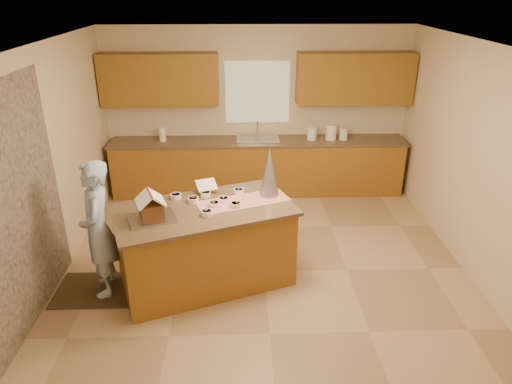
# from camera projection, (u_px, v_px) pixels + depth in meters

# --- Properties ---
(floor) EXTENTS (5.50, 5.50, 0.00)m
(floor) POSITION_uv_depth(u_px,v_px,m) (264.00, 271.00, 5.83)
(floor) COLOR tan
(floor) RESTS_ON ground
(ceiling) EXTENTS (5.50, 5.50, 0.00)m
(ceiling) POSITION_uv_depth(u_px,v_px,m) (266.00, 47.00, 4.72)
(ceiling) COLOR silver
(ceiling) RESTS_ON floor
(wall_back) EXTENTS (5.50, 5.50, 0.00)m
(wall_back) POSITION_uv_depth(u_px,v_px,m) (257.00, 110.00, 7.78)
(wall_back) COLOR beige
(wall_back) RESTS_ON floor
(wall_front) EXTENTS (5.50, 5.50, 0.00)m
(wall_front) POSITION_uv_depth(u_px,v_px,m) (288.00, 342.00, 2.77)
(wall_front) COLOR beige
(wall_front) RESTS_ON floor
(wall_left) EXTENTS (5.50, 5.50, 0.00)m
(wall_left) POSITION_uv_depth(u_px,v_px,m) (42.00, 174.00, 5.21)
(wall_left) COLOR beige
(wall_left) RESTS_ON floor
(wall_right) EXTENTS (5.50, 5.50, 0.00)m
(wall_right) POSITION_uv_depth(u_px,v_px,m) (483.00, 168.00, 5.35)
(wall_right) COLOR beige
(wall_right) RESTS_ON floor
(stone_accent) EXTENTS (0.00, 2.50, 2.50)m
(stone_accent) POSITION_uv_depth(u_px,v_px,m) (14.00, 214.00, 4.52)
(stone_accent) COLOR gray
(stone_accent) RESTS_ON wall_left
(window_curtain) EXTENTS (1.05, 0.03, 1.00)m
(window_curtain) POSITION_uv_depth(u_px,v_px,m) (257.00, 92.00, 7.63)
(window_curtain) COLOR white
(window_curtain) RESTS_ON wall_back
(back_counter_base) EXTENTS (4.80, 0.60, 0.88)m
(back_counter_base) POSITION_uv_depth(u_px,v_px,m) (258.00, 167.00, 7.88)
(back_counter_base) COLOR #8B611C
(back_counter_base) RESTS_ON floor
(back_counter_top) EXTENTS (4.85, 0.63, 0.04)m
(back_counter_top) POSITION_uv_depth(u_px,v_px,m) (258.00, 141.00, 7.70)
(back_counter_top) COLOR brown
(back_counter_top) RESTS_ON back_counter_base
(upper_cabinet_left) EXTENTS (1.85, 0.35, 0.80)m
(upper_cabinet_left) POSITION_uv_depth(u_px,v_px,m) (159.00, 79.00, 7.35)
(upper_cabinet_left) COLOR olive
(upper_cabinet_left) RESTS_ON wall_back
(upper_cabinet_right) EXTENTS (1.85, 0.35, 0.80)m
(upper_cabinet_right) POSITION_uv_depth(u_px,v_px,m) (355.00, 78.00, 7.44)
(upper_cabinet_right) COLOR olive
(upper_cabinet_right) RESTS_ON wall_back
(sink) EXTENTS (0.70, 0.45, 0.12)m
(sink) POSITION_uv_depth(u_px,v_px,m) (258.00, 142.00, 7.70)
(sink) COLOR silver
(sink) RESTS_ON back_counter_top
(faucet) EXTENTS (0.03, 0.03, 0.28)m
(faucet) POSITION_uv_depth(u_px,v_px,m) (257.00, 129.00, 7.79)
(faucet) COLOR silver
(faucet) RESTS_ON back_counter_top
(island_base) EXTENTS (2.13, 1.56, 0.94)m
(island_base) POSITION_uv_depth(u_px,v_px,m) (205.00, 247.00, 5.46)
(island_base) COLOR #8B611C
(island_base) RESTS_ON floor
(island_top) EXTENTS (2.23, 1.67, 0.04)m
(island_top) POSITION_uv_depth(u_px,v_px,m) (204.00, 210.00, 5.26)
(island_top) COLOR brown
(island_top) RESTS_ON island_base
(table_runner) EXTENTS (1.13, 0.73, 0.01)m
(table_runner) POSITION_uv_depth(u_px,v_px,m) (243.00, 201.00, 5.41)
(table_runner) COLOR red
(table_runner) RESTS_ON island_top
(baking_tray) EXTENTS (0.58, 0.51, 0.03)m
(baking_tray) POSITION_uv_depth(u_px,v_px,m) (152.00, 218.00, 5.00)
(baking_tray) COLOR silver
(baking_tray) RESTS_ON island_top
(cookbook) EXTENTS (0.28, 0.25, 0.10)m
(cookbook) POSITION_uv_depth(u_px,v_px,m) (206.00, 185.00, 5.61)
(cookbook) COLOR white
(cookbook) RESTS_ON island_top
(tinsel_tree) EXTENTS (0.30, 0.30, 0.58)m
(tinsel_tree) POSITION_uv_depth(u_px,v_px,m) (269.00, 172.00, 5.46)
(tinsel_tree) COLOR silver
(tinsel_tree) RESTS_ON island_top
(rug) EXTENTS (1.08, 0.70, 0.01)m
(rug) POSITION_uv_depth(u_px,v_px,m) (103.00, 289.00, 5.48)
(rug) COLOR black
(rug) RESTS_ON floor
(boy) EXTENTS (0.50, 0.65, 1.59)m
(boy) POSITION_uv_depth(u_px,v_px,m) (98.00, 229.00, 5.15)
(boy) COLOR #A4C2E9
(boy) RESTS_ON rug
(canister_a) EXTENTS (0.16, 0.16, 0.21)m
(canister_a) POSITION_uv_depth(u_px,v_px,m) (312.00, 133.00, 7.67)
(canister_a) COLOR white
(canister_a) RESTS_ON back_counter_top
(canister_b) EXTENTS (0.17, 0.17, 0.25)m
(canister_b) POSITION_uv_depth(u_px,v_px,m) (331.00, 132.00, 7.67)
(canister_b) COLOR white
(canister_b) RESTS_ON back_counter_top
(canister_c) EXTENTS (0.14, 0.14, 0.19)m
(canister_c) POSITION_uv_depth(u_px,v_px,m) (343.00, 134.00, 7.69)
(canister_c) COLOR white
(canister_c) RESTS_ON back_counter_top
(paper_towel) EXTENTS (0.11, 0.11, 0.23)m
(paper_towel) POSITION_uv_depth(u_px,v_px,m) (162.00, 134.00, 7.60)
(paper_towel) COLOR white
(paper_towel) RESTS_ON back_counter_top
(gingerbread_house) EXTENTS (0.38, 0.38, 0.30)m
(gingerbread_house) POSITION_uv_depth(u_px,v_px,m) (151.00, 208.00, 4.95)
(gingerbread_house) COLOR brown
(gingerbread_house) RESTS_ON baking_tray
(candy_bowls) EXTENTS (0.87, 0.70, 0.06)m
(candy_bowls) POSITION_uv_depth(u_px,v_px,m) (212.00, 200.00, 5.37)
(candy_bowls) COLOR #822E8A
(candy_bowls) RESTS_ON island_top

